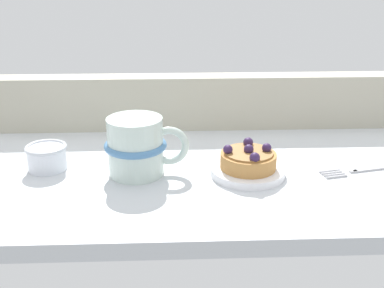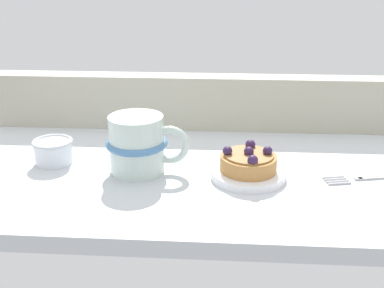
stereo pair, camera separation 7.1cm
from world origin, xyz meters
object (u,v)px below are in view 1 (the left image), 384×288
object	(u,v)px
raspberry_tart	(248,159)
coffee_mug	(137,146)
dessert_fork	(373,168)
dessert_plate	(248,171)
sugar_bowl	(46,157)

from	to	relation	value
raspberry_tart	coffee_mug	distance (cm)	17.00
dessert_fork	coffee_mug	bearing A→B (deg)	179.52
dessert_plate	dessert_fork	distance (cm)	20.05
raspberry_tart	sugar_bowl	xyz separation A→B (cm)	(-31.31, 3.08, -0.53)
coffee_mug	sugar_bowl	world-z (taller)	coffee_mug
raspberry_tart	sugar_bowl	distance (cm)	31.46
dessert_plate	dessert_fork	size ratio (longest dim) A/B	0.64
raspberry_tart	dessert_plate	bearing A→B (deg)	-174.65
dessert_fork	sugar_bowl	distance (cm)	51.41
dessert_fork	sugar_bowl	size ratio (longest dim) A/B	2.77
dessert_fork	dessert_plate	bearing A→B (deg)	-177.48
dessert_plate	sugar_bowl	distance (cm)	31.49
sugar_bowl	coffee_mug	bearing A→B (deg)	-7.43
coffee_mug	dessert_fork	world-z (taller)	coffee_mug
dessert_plate	sugar_bowl	world-z (taller)	sugar_bowl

